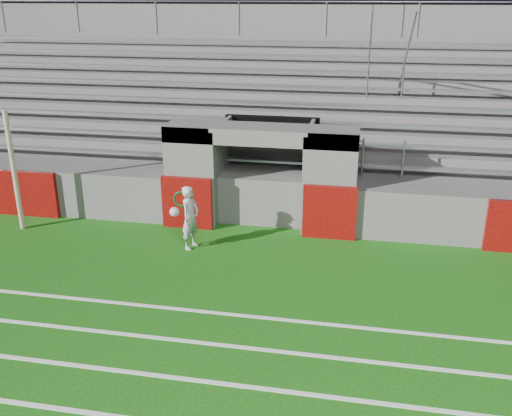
# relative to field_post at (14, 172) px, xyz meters

# --- Properties ---
(ground) EXTENTS (90.00, 90.00, 0.00)m
(ground) POSITION_rel_field_post_xyz_m (5.96, -2.09, -1.52)
(ground) COLOR #14520D
(ground) RESTS_ON ground
(field_post) EXTENTS (0.12, 0.12, 3.04)m
(field_post) POSITION_rel_field_post_xyz_m (0.00, 0.00, 0.00)
(field_post) COLOR #C2AA90
(field_post) RESTS_ON ground
(stadium_structure) EXTENTS (26.00, 8.48, 5.42)m
(stadium_structure) POSITION_rel_field_post_xyz_m (5.96, 5.88, -0.03)
(stadium_structure) COLOR #575552
(stadium_structure) RESTS_ON ground
(goalkeeper_with_ball) EXTENTS (0.69, 0.63, 1.52)m
(goalkeeper_with_ball) POSITION_rel_field_post_xyz_m (4.60, -0.32, -0.75)
(goalkeeper_with_ball) COLOR #B0B7BB
(goalkeeper_with_ball) RESTS_ON ground
(hose_coil) EXTENTS (0.54, 0.14, 0.55)m
(hose_coil) POSITION_rel_field_post_xyz_m (4.04, 0.84, -0.76)
(hose_coil) COLOR #0C3C0C
(hose_coil) RESTS_ON ground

